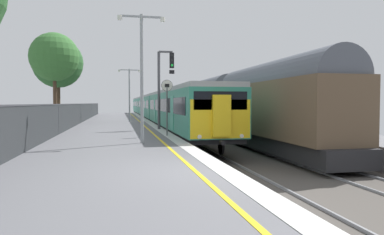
{
  "coord_description": "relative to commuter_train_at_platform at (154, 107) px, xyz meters",
  "views": [
    {
      "loc": [
        -2.22,
        -8.83,
        1.72
      ],
      "look_at": [
        1.44,
        9.13,
        0.97
      ],
      "focal_mm": 33.61,
      "sensor_mm": 36.0,
      "label": 1
    }
  ],
  "objects": [
    {
      "name": "background_tree_right",
      "position": [
        -9.43,
        -13.73,
        4.1
      ],
      "size": [
        3.96,
        3.96,
        7.47
      ],
      "color": "#473323",
      "rests_on": "ground"
    },
    {
      "name": "speed_limit_sign",
      "position": [
        -1.85,
        -26.4,
        0.59
      ],
      "size": [
        0.59,
        0.08,
        2.92
      ],
      "color": "#59595B",
      "rests_on": "ground"
    },
    {
      "name": "platform_lamp_mid",
      "position": [
        -3.35,
        -29.6,
        1.97
      ],
      "size": [
        2.0,
        0.2,
        5.47
      ],
      "color": "#93999E",
      "rests_on": "ground"
    },
    {
      "name": "background_tree_left",
      "position": [
        -10.01,
        -9.19,
        4.12
      ],
      "size": [
        4.67,
        4.67,
        7.83
      ],
      "color": "#473323",
      "rests_on": "ground"
    },
    {
      "name": "signal_gantry",
      "position": [
        -1.48,
        -21.66,
        1.92
      ],
      "size": [
        1.1,
        0.24,
        5.11
      ],
      "color": "#47474C",
      "rests_on": "ground"
    },
    {
      "name": "ground",
      "position": [
        0.54,
        -36.22,
        -1.88
      ],
      "size": [
        17.4,
        110.0,
        1.21
      ],
      "color": "slate"
    },
    {
      "name": "platform_lamp_far",
      "position": [
        -3.35,
        -11.4,
        1.65
      ],
      "size": [
        2.0,
        0.2,
        4.86
      ],
      "color": "#93999E",
      "rests_on": "ground"
    },
    {
      "name": "commuter_train_at_platform",
      "position": [
        0.0,
        0.0,
        0.0
      ],
      "size": [
        2.83,
        60.74,
        3.81
      ],
      "color": "#2D846B",
      "rests_on": "ground"
    },
    {
      "name": "freight_train_adjacent_track",
      "position": [
        4.0,
        -4.72,
        0.43
      ],
      "size": [
        2.6,
        57.86,
        4.91
      ],
      "color": "#232326",
      "rests_on": "ground"
    }
  ]
}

